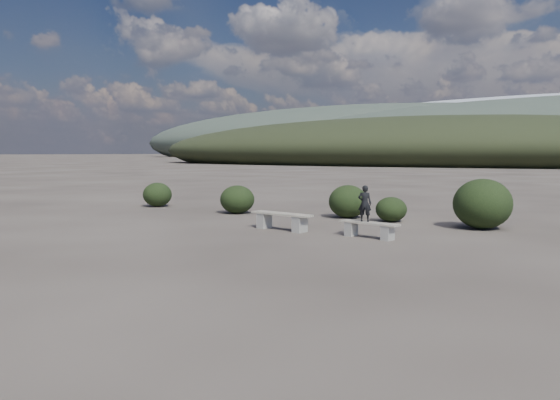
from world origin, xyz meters
The scene contains 9 objects.
ground centered at (0.00, 0.00, 0.00)m, with size 1200.00×1200.00×0.00m, color #322B27.
bench_left centered at (-1.48, 5.82, 0.30)m, with size 2.02×0.72×0.50m.
bench_right centered at (1.20, 5.75, 0.25)m, with size 1.71×0.67×0.42m.
seated_person centered at (1.07, 5.78, 0.89)m, with size 0.35×0.23×0.95m, color black.
shrub_a centered at (-5.06, 8.69, 0.51)m, with size 1.25×1.25×1.03m, color black.
shrub_b centered at (-1.05, 9.51, 0.56)m, with size 1.31×1.31×1.12m, color black.
shrub_c centered at (0.56, 9.27, 0.40)m, with size 1.00×1.00×0.80m, color black.
shrub_d centered at (3.39, 9.06, 0.73)m, with size 1.67×1.67×1.46m, color black.
shrub_f centered at (-9.33, 9.05, 0.49)m, with size 1.17×1.17×0.99m, color black.
Camera 1 is at (6.43, -7.47, 2.21)m, focal length 35.00 mm.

